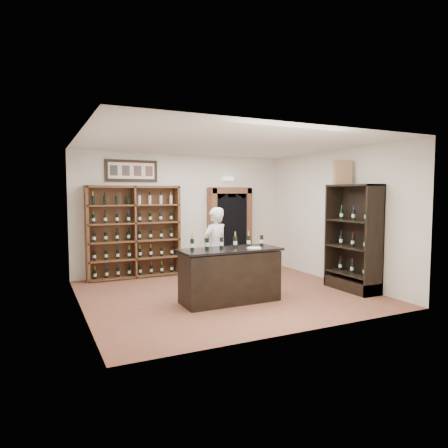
{
  "coord_description": "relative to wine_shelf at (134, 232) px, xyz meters",
  "views": [
    {
      "loc": [
        -3.47,
        -7.12,
        2.02
      ],
      "look_at": [
        0.11,
        0.3,
        1.38
      ],
      "focal_mm": 32.0,
      "sensor_mm": 36.0,
      "label": 1
    }
  ],
  "objects": [
    {
      "name": "wall_back",
      "position": [
        1.3,
        0.17,
        0.4
      ],
      "size": [
        5.5,
        0.04,
        3.0
      ],
      "primitive_type": "cube",
      "color": "silver",
      "rests_on": "ground"
    },
    {
      "name": "ceiling",
      "position": [
        1.3,
        -2.33,
        1.9
      ],
      "size": [
        5.5,
        5.5,
        0.0
      ],
      "primitive_type": "plane",
      "rotation": [
        3.14,
        0.0,
        0.0
      ],
      "color": "white",
      "rests_on": "wall_back"
    },
    {
      "name": "wall_left",
      "position": [
        -1.45,
        -2.33,
        0.4
      ],
      "size": [
        0.04,
        5.0,
        3.0
      ],
      "primitive_type": "cube",
      "color": "silver",
      "rests_on": "ground"
    },
    {
      "name": "arched_doorway",
      "position": [
        2.55,
        -0.0,
        0.04
      ],
      "size": [
        1.17,
        0.35,
        2.17
      ],
      "color": "black",
      "rests_on": "ground"
    },
    {
      "name": "counter_bottle_2",
      "position": [
        0.96,
        -2.86,
        0.01
      ],
      "size": [
        0.07,
        0.07,
        0.3
      ],
      "color": "black",
      "rests_on": "tasting_counter"
    },
    {
      "name": "emergency_light",
      "position": [
        2.55,
        0.09,
        1.3
      ],
      "size": [
        0.3,
        0.1,
        0.1
      ],
      "primitive_type": "cube",
      "color": "white",
      "rests_on": "wall_back"
    },
    {
      "name": "counter_bottle_5",
      "position": [
        1.82,
        -2.86,
        0.01
      ],
      "size": [
        0.07,
        0.07,
        0.3
      ],
      "color": "black",
      "rests_on": "tasting_counter"
    },
    {
      "name": "framed_picture",
      "position": [
        0.0,
        0.14,
        1.45
      ],
      "size": [
        1.25,
        0.04,
        0.52
      ],
      "primitive_type": "cube",
      "color": "black",
      "rests_on": "wall_back"
    },
    {
      "name": "wine_shelf",
      "position": [
        0.0,
        0.0,
        0.0
      ],
      "size": [
        2.2,
        0.38,
        2.2
      ],
      "color": "#53341C",
      "rests_on": "ground"
    },
    {
      "name": "plate",
      "position": [
        1.49,
        -3.14,
        -0.09
      ],
      "size": [
        0.26,
        0.26,
        0.02
      ],
      "primitive_type": "cylinder",
      "color": "silver",
      "rests_on": "tasting_counter"
    },
    {
      "name": "side_cabinet",
      "position": [
        3.82,
        -3.23,
        -0.35
      ],
      "size": [
        0.48,
        1.2,
        2.2
      ],
      "color": "black",
      "rests_on": "ground"
    },
    {
      "name": "wine_crate",
      "position": [
        3.8,
        -2.87,
        1.36
      ],
      "size": [
        0.4,
        0.28,
        0.52
      ],
      "primitive_type": "cube",
      "rotation": [
        0.0,
        0.0,
        -0.41
      ],
      "color": "tan",
      "rests_on": "side_cabinet"
    },
    {
      "name": "counter_bottle_1",
      "position": [
        0.67,
        -2.86,
        0.01
      ],
      "size": [
        0.07,
        0.07,
        0.3
      ],
      "color": "black",
      "rests_on": "tasting_counter"
    },
    {
      "name": "tasting_counter",
      "position": [
        1.1,
        -2.93,
        -0.61
      ],
      "size": [
        1.88,
        0.78,
        1.0
      ],
      "color": "black",
      "rests_on": "ground"
    },
    {
      "name": "counter_bottle_4",
      "position": [
        1.53,
        -2.86,
        0.01
      ],
      "size": [
        0.07,
        0.07,
        0.3
      ],
      "color": "black",
      "rests_on": "tasting_counter"
    },
    {
      "name": "counter_bottle_0",
      "position": [
        0.38,
        -2.86,
        0.01
      ],
      "size": [
        0.07,
        0.07,
        0.3
      ],
      "color": "black",
      "rests_on": "tasting_counter"
    },
    {
      "name": "counter_bottle_3",
      "position": [
        1.24,
        -2.86,
        0.01
      ],
      "size": [
        0.07,
        0.07,
        0.3
      ],
      "color": "black",
      "rests_on": "tasting_counter"
    },
    {
      "name": "shopkeeper",
      "position": [
        1.22,
        -1.99,
        -0.24
      ],
      "size": [
        0.73,
        0.6,
        1.73
      ],
      "primitive_type": "imported",
      "rotation": [
        0.0,
        0.0,
        3.48
      ],
      "color": "silver",
      "rests_on": "ground"
    },
    {
      "name": "floor",
      "position": [
        1.3,
        -2.33,
        -1.1
      ],
      "size": [
        5.5,
        5.5,
        0.0
      ],
      "primitive_type": "plane",
      "color": "brown",
      "rests_on": "ground"
    },
    {
      "name": "wall_right",
      "position": [
        4.05,
        -2.33,
        0.4
      ],
      "size": [
        0.04,
        5.0,
        3.0
      ],
      "primitive_type": "cube",
      "color": "silver",
      "rests_on": "ground"
    }
  ]
}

